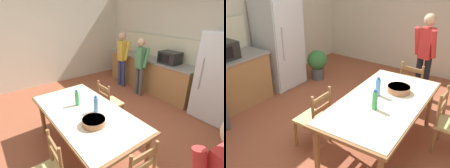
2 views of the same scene
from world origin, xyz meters
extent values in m
plane|color=brown|center=(0.00, 0.00, 0.00)|extent=(8.32, 8.32, 0.00)
cube|color=beige|center=(0.00, 2.66, 1.45)|extent=(6.52, 0.12, 2.90)
cube|color=beige|center=(-3.26, 0.00, 1.45)|extent=(0.12, 5.20, 2.90)
cube|color=#9E7042|center=(-1.08, 2.23, 0.45)|extent=(2.84, 0.62, 0.89)
cube|color=gray|center=(-1.08, 2.23, 0.91)|extent=(2.88, 0.66, 0.04)
cube|color=#B7BCC1|center=(-1.72, 2.23, 0.92)|extent=(0.52, 0.38, 0.02)
cube|color=beige|center=(-1.08, 2.54, 1.23)|extent=(2.84, 0.03, 0.60)
cube|color=silver|center=(0.86, 2.20, 0.92)|extent=(0.80, 0.68, 1.85)
cube|color=silver|center=(0.86, 1.85, 0.92)|extent=(0.77, 0.02, 1.77)
cylinder|color=#A5AAB2|center=(0.62, 1.83, 1.02)|extent=(0.02, 0.02, 0.65)
cube|color=black|center=(-0.42, 2.21, 1.08)|extent=(0.50, 0.38, 0.30)
cube|color=black|center=(-0.47, 2.01, 1.08)|extent=(0.30, 0.01, 0.19)
cylinder|color=brown|center=(-0.78, -0.97, 0.36)|extent=(0.07, 0.07, 0.72)
cylinder|color=brown|center=(-0.81, -0.15, 0.36)|extent=(0.07, 0.07, 0.72)
cylinder|color=brown|center=(1.04, -0.09, 0.36)|extent=(0.07, 0.07, 0.72)
cube|color=brown|center=(0.13, -0.53, 0.74)|extent=(2.08, 1.09, 0.04)
cube|color=beige|center=(0.13, -0.53, 0.76)|extent=(2.00, 1.04, 0.01)
cylinder|color=green|center=(-0.12, -0.54, 0.88)|extent=(0.07, 0.07, 0.24)
cylinder|color=#2D51B2|center=(-0.12, -0.54, 1.02)|extent=(0.04, 0.04, 0.03)
cylinder|color=#4C8ED6|center=(0.23, -0.40, 0.88)|extent=(0.07, 0.07, 0.24)
cylinder|color=#2D51B2|center=(0.23, -0.40, 1.02)|extent=(0.04, 0.04, 0.03)
cylinder|color=#9E6642|center=(0.49, -0.59, 0.81)|extent=(0.32, 0.32, 0.09)
cylinder|color=#9E6642|center=(0.49, -0.59, 0.84)|extent=(0.31, 0.31, 0.02)
cylinder|color=olive|center=(1.32, -0.30, 0.68)|extent=(0.04, 0.04, 0.46)
cube|color=olive|center=(1.31, -0.48, 0.81)|extent=(0.04, 0.36, 0.07)
cube|color=olive|center=(1.31, -0.48, 0.66)|extent=(0.04, 0.36, 0.07)
cylinder|color=olive|center=(-0.18, 0.47, 0.21)|extent=(0.04, 0.04, 0.41)
cylinder|color=olive|center=(-0.54, 0.47, 0.21)|extent=(0.04, 0.04, 0.41)
cylinder|color=olive|center=(-0.18, 0.13, 0.21)|extent=(0.04, 0.04, 0.41)
cylinder|color=olive|center=(-0.54, 0.13, 0.21)|extent=(0.04, 0.04, 0.41)
cube|color=tan|center=(-0.36, 0.30, 0.43)|extent=(0.42, 0.40, 0.04)
cylinder|color=olive|center=(-0.18, 0.13, 0.68)|extent=(0.04, 0.04, 0.46)
cylinder|color=olive|center=(-0.54, 0.13, 0.68)|extent=(0.04, 0.04, 0.46)
cube|color=olive|center=(-0.36, 0.13, 0.81)|extent=(0.36, 0.03, 0.07)
cube|color=olive|center=(-0.36, 0.13, 0.66)|extent=(0.36, 0.03, 0.07)
cylinder|color=olive|center=(0.44, -1.18, 0.68)|extent=(0.04, 0.04, 0.46)
cylinder|color=olive|center=(0.80, -1.18, 0.68)|extent=(0.04, 0.04, 0.46)
cube|color=olive|center=(0.62, -1.18, 0.81)|extent=(0.36, 0.02, 0.07)
cube|color=olive|center=(0.62, -1.18, 0.66)|extent=(0.36, 0.02, 0.07)
cylinder|color=navy|center=(-1.80, 1.70, 0.40)|extent=(0.12, 0.12, 0.81)
cylinder|color=navy|center=(-1.64, 1.70, 0.40)|extent=(0.12, 0.12, 0.81)
cube|color=gold|center=(-1.72, 1.70, 1.10)|extent=(0.23, 0.19, 0.57)
sphere|color=tan|center=(-1.72, 1.70, 1.52)|extent=(0.22, 0.22, 0.22)
cylinder|color=gold|center=(-1.88, 1.77, 1.12)|extent=(0.09, 0.22, 0.55)
cylinder|color=gold|center=(-1.56, 1.77, 1.12)|extent=(0.09, 0.22, 0.55)
cylinder|color=#4C4C4C|center=(-1.02, 1.68, 0.39)|extent=(0.12, 0.12, 0.77)
cylinder|color=#4C4C4C|center=(-0.86, 1.68, 0.39)|extent=(0.12, 0.12, 0.77)
cube|color=#478456|center=(-0.94, 1.68, 1.05)|extent=(0.22, 0.18, 0.55)
sphere|color=tan|center=(-0.94, 1.68, 1.46)|extent=(0.21, 0.21, 0.21)
cylinder|color=#478456|center=(-1.09, 1.74, 1.07)|extent=(0.09, 0.21, 0.52)
cylinder|color=#478456|center=(-0.79, 1.74, 1.07)|extent=(0.09, 0.21, 0.52)
camera|label=1|loc=(2.22, -1.56, 2.19)|focal=28.00mm
camera|label=2|loc=(-2.71, -1.80, 2.44)|focal=42.00mm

